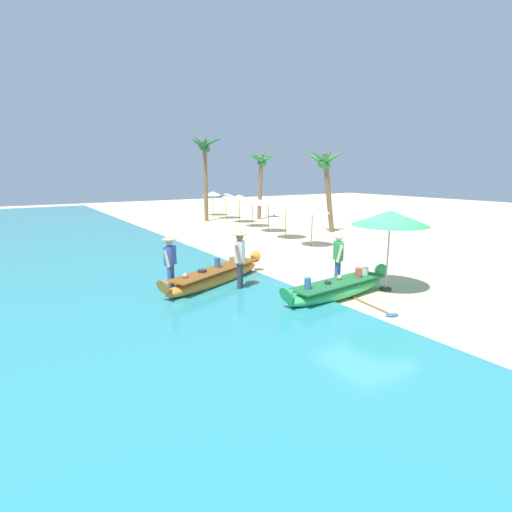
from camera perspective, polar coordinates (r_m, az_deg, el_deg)
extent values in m
plane|color=beige|center=(12.44, 15.74, -4.81)|extent=(80.00, 80.00, 0.00)
ellipsoid|color=#38B760|center=(11.49, 11.63, -4.78)|extent=(3.93, 1.20, 0.47)
cone|color=#38B760|center=(12.88, 17.03, -1.93)|extent=(0.47, 0.50, 0.53)
cone|color=#38B760|center=(10.07, 4.82, -5.28)|extent=(0.47, 0.50, 0.53)
cube|color=#1E6435|center=(11.42, 11.68, -3.66)|extent=(3.31, 1.14, 0.04)
cylinder|color=#386699|center=(10.53, 7.36, -3.95)|extent=(0.18, 0.18, 0.32)
cylinder|color=#2D2D33|center=(11.11, 10.18, -3.78)|extent=(0.18, 0.18, 0.10)
sphere|color=tan|center=(11.59, 11.78, -3.03)|extent=(0.15, 0.15, 0.15)
cylinder|color=#B74C38|center=(11.94, 14.38, -2.36)|extent=(0.19, 0.19, 0.30)
cylinder|color=silver|center=(12.35, 15.27, -2.11)|extent=(0.19, 0.19, 0.23)
ellipsoid|color=orange|center=(12.51, -5.66, -3.09)|extent=(4.28, 2.53, 0.51)
cone|color=orange|center=(14.15, -0.35, 0.02)|extent=(0.55, 0.56, 0.50)
cone|color=orange|center=(10.88, -12.67, -3.95)|extent=(0.55, 0.56, 0.50)
cube|color=brown|center=(12.45, -5.69, -1.94)|extent=(3.65, 2.24, 0.04)
sphere|color=tan|center=(11.52, -10.05, -2.79)|extent=(0.16, 0.16, 0.16)
cylinder|color=#2D2D33|center=(12.10, -7.68, -2.16)|extent=(0.26, 0.26, 0.10)
cylinder|color=#386699|center=(12.62, -5.51, -0.98)|extent=(0.19, 0.19, 0.33)
cube|color=#9E754C|center=(13.10, -2.96, -0.64)|extent=(0.39, 0.39, 0.25)
cylinder|color=#B74C38|center=(13.51, -1.87, -0.56)|extent=(0.21, 0.21, 0.10)
cylinder|color=#333842|center=(11.92, -2.19, -2.87)|extent=(0.14, 0.14, 0.89)
cylinder|color=#333842|center=(11.79, -2.38, -3.04)|extent=(0.14, 0.14, 0.89)
cube|color=silver|center=(11.69, -2.31, 0.63)|extent=(0.41, 0.41, 0.62)
cylinder|color=#9E7051|center=(11.91, -1.91, 0.60)|extent=(0.21, 0.21, 0.57)
cylinder|color=#9E7051|center=(11.47, -2.53, 0.16)|extent=(0.21, 0.21, 0.57)
sphere|color=#9E7051|center=(11.61, -2.33, 2.72)|extent=(0.22, 0.22, 0.22)
cylinder|color=tan|center=(11.60, -2.34, 3.11)|extent=(0.44, 0.44, 0.02)
cone|color=tan|center=(11.59, -2.34, 3.45)|extent=(0.26, 0.26, 0.12)
cylinder|color=#3D5BA8|center=(12.19, 11.58, -2.72)|extent=(0.14, 0.14, 0.91)
cylinder|color=#3D5BA8|center=(12.32, 11.41, -2.55)|extent=(0.14, 0.14, 0.91)
cube|color=green|center=(12.10, 11.64, 0.74)|extent=(0.37, 0.42, 0.56)
cylinder|color=beige|center=(11.88, 11.82, 0.29)|extent=(0.21, 0.17, 0.51)
cylinder|color=beige|center=(12.32, 11.27, 0.72)|extent=(0.21, 0.17, 0.51)
sphere|color=beige|center=(12.03, 11.72, 2.61)|extent=(0.22, 0.22, 0.22)
cylinder|color=#3D5BA8|center=(11.87, -11.84, -3.20)|extent=(0.14, 0.14, 0.88)
cylinder|color=#3D5BA8|center=(11.75, -12.14, -3.37)|extent=(0.14, 0.14, 0.88)
cube|color=#3356B2|center=(11.65, -12.14, 0.07)|extent=(0.41, 0.41, 0.53)
cylinder|color=beige|center=(11.85, -11.55, 0.05)|extent=(0.19, 0.20, 0.49)
cylinder|color=beige|center=(11.45, -12.55, -0.41)|extent=(0.19, 0.20, 0.49)
sphere|color=beige|center=(11.58, -12.22, 1.94)|extent=(0.22, 0.22, 0.22)
cylinder|color=tan|center=(11.56, -12.24, 2.33)|extent=(0.44, 0.44, 0.02)
cone|color=tan|center=(11.55, -12.25, 2.67)|extent=(0.26, 0.26, 0.12)
cylinder|color=#B7B7BC|center=(12.42, 18.28, 0.65)|extent=(0.05, 0.05, 2.37)
cone|color=#28934C|center=(12.28, 18.58, 5.17)|extent=(2.21, 2.21, 0.44)
cylinder|color=#333338|center=(12.69, 17.94, -4.47)|extent=(0.36, 0.36, 0.06)
cylinder|color=#8E6B47|center=(19.10, 7.96, 4.20)|extent=(0.04, 0.04, 1.90)
cone|color=silver|center=(19.01, 8.03, 6.59)|extent=(1.60, 1.60, 0.32)
cylinder|color=#8E6B47|center=(21.20, 4.27, 5.05)|extent=(0.04, 0.04, 1.90)
cone|color=silver|center=(21.12, 4.30, 7.20)|extent=(1.60, 1.60, 0.32)
cylinder|color=#8E6B47|center=(23.51, 1.78, 5.76)|extent=(0.04, 0.04, 1.90)
cone|color=silver|center=(23.44, 1.79, 7.70)|extent=(1.60, 1.60, 0.32)
cylinder|color=#8E6B47|center=(25.71, -0.54, 6.30)|extent=(0.04, 0.04, 1.90)
cone|color=silver|center=(25.65, -0.55, 8.08)|extent=(1.60, 1.60, 0.32)
cylinder|color=#8E6B47|center=(27.96, -2.39, 6.75)|extent=(0.04, 0.04, 1.90)
cone|color=silver|center=(27.90, -2.40, 8.38)|extent=(1.60, 1.60, 0.32)
cylinder|color=#8E6B47|center=(30.39, -4.29, 7.14)|extent=(0.04, 0.04, 1.90)
cone|color=silver|center=(30.33, -4.32, 8.65)|extent=(1.60, 1.60, 0.32)
cylinder|color=#8E6B47|center=(32.61, -6.13, 7.43)|extent=(0.04, 0.04, 1.90)
cone|color=silver|center=(32.56, -6.17, 8.84)|extent=(1.60, 1.60, 0.32)
cylinder|color=brown|center=(23.46, 10.27, 8.70)|extent=(1.04, 0.28, 4.51)
cone|color=#337F3D|center=(23.51, 10.76, 13.58)|extent=(1.90, 0.47, 1.08)
cone|color=#337F3D|center=(23.57, 9.64, 13.46)|extent=(1.10, 1.31, 1.14)
cone|color=#337F3D|center=(23.41, 8.52, 13.59)|extent=(1.08, 1.88, 1.16)
cone|color=#337F3D|center=(22.82, 8.92, 13.75)|extent=(1.79, 0.58, 1.02)
cone|color=#337F3D|center=(22.71, 10.14, 13.63)|extent=(1.06, 1.79, 1.11)
cone|color=#337F3D|center=(23.07, 10.85, 13.57)|extent=(1.18, 1.56, 1.10)
cylinder|color=brown|center=(29.95, 0.61, 9.76)|extent=(0.51, 0.28, 4.69)
cone|color=#337F3D|center=(30.34, 1.54, 13.98)|extent=(1.88, 0.58, 0.76)
cone|color=#337F3D|center=(30.53, 0.76, 13.95)|extent=(1.30, 1.85, 0.79)
cone|color=#337F3D|center=(30.36, -0.01, 13.72)|extent=(0.90, 1.98, 1.17)
cone|color=#337F3D|center=(29.98, -0.08, 13.98)|extent=(1.64, 1.13, 0.81)
cone|color=#337F3D|center=(29.67, 0.29, 13.81)|extent=(1.57, 0.85, 1.05)
cone|color=#337F3D|center=(29.61, 1.03, 13.77)|extent=(0.79, 1.52, 1.08)
cone|color=#337F3D|center=(29.91, 1.59, 13.71)|extent=(1.25, 1.30, 1.13)
cylinder|color=brown|center=(28.82, -7.19, 10.52)|extent=(0.30, 0.28, 5.61)
cone|color=#23602D|center=(29.08, -6.44, 15.78)|extent=(1.81, 0.38, 0.86)
cone|color=#23602D|center=(29.33, -7.18, 15.74)|extent=(1.29, 1.59, 0.84)
cone|color=#23602D|center=(29.26, -8.13, 15.51)|extent=(0.99, 1.96, 1.17)
cone|color=#23602D|center=(28.89, -8.15, 15.62)|extent=(1.43, 0.97, 1.02)
cone|color=#23602D|center=(28.46, -7.89, 15.63)|extent=(1.66, 1.24, 1.12)
cone|color=#23602D|center=(28.47, -7.25, 15.66)|extent=(0.81, 1.48, 1.06)
cone|color=#23602D|center=(28.66, -6.42, 15.75)|extent=(1.42, 1.63, 0.99)
cylinder|color=#8E6B47|center=(11.11, 15.83, -6.67)|extent=(0.29, 1.68, 0.05)
ellipsoid|color=#2D60B7|center=(10.52, 18.80, -7.92)|extent=(0.38, 0.25, 0.03)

